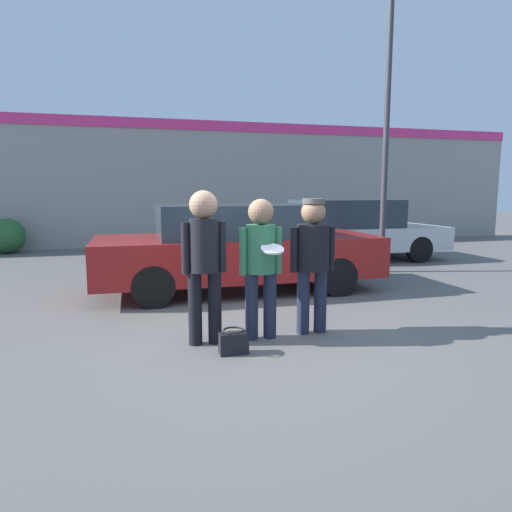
# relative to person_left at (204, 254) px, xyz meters

# --- Properties ---
(ground_plane) EXTENTS (56.00, 56.00, 0.00)m
(ground_plane) POSITION_rel_person_left_xyz_m (0.63, 0.09, -1.01)
(ground_plane) COLOR #5B5956
(storefront_building) EXTENTS (24.00, 0.22, 3.84)m
(storefront_building) POSITION_rel_person_left_xyz_m (0.63, 9.49, 0.94)
(storefront_building) COLOR gray
(storefront_building) RESTS_ON ground
(person_left) EXTENTS (0.49, 0.32, 1.70)m
(person_left) POSITION_rel_person_left_xyz_m (0.00, 0.00, 0.00)
(person_left) COLOR black
(person_left) RESTS_ON ground
(person_middle_with_frisbee) EXTENTS (0.50, 0.53, 1.61)m
(person_middle_with_frisbee) POSITION_rel_person_left_xyz_m (0.65, 0.01, -0.06)
(person_middle_with_frisbee) COLOR #1E2338
(person_middle_with_frisbee) RESTS_ON ground
(person_right) EXTENTS (0.55, 0.38, 1.61)m
(person_right) POSITION_rel_person_left_xyz_m (1.30, 0.06, -0.04)
(person_right) COLOR #1E2338
(person_right) RESTS_ON ground
(parked_car_near) EXTENTS (4.72, 1.90, 1.47)m
(parked_car_near) POSITION_rel_person_left_xyz_m (0.96, 2.62, -0.27)
(parked_car_near) COLOR maroon
(parked_car_near) RESTS_ON ground
(parked_car_far) EXTENTS (4.71, 1.83, 1.48)m
(parked_car_far) POSITION_rel_person_left_xyz_m (4.37, 5.29, -0.27)
(parked_car_far) COLOR silver
(parked_car_far) RESTS_ON ground
(street_lamp) EXTENTS (1.40, 0.35, 6.84)m
(street_lamp) POSITION_rel_person_left_xyz_m (4.53, 3.57, 3.12)
(street_lamp) COLOR #38383D
(street_lamp) RESTS_ON ground
(shrub) EXTENTS (0.95, 0.95, 0.95)m
(shrub) POSITION_rel_person_left_xyz_m (-4.04, 8.83, -0.53)
(shrub) COLOR #285B2D
(shrub) RESTS_ON ground
(handbag) EXTENTS (0.30, 0.23, 0.27)m
(handbag) POSITION_rel_person_left_xyz_m (0.23, -0.41, -0.88)
(handbag) COLOR black
(handbag) RESTS_ON ground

